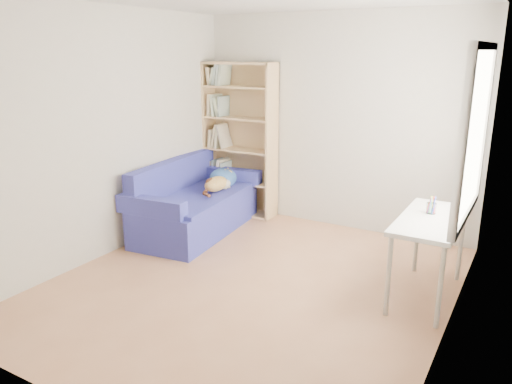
# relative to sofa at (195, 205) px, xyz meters

# --- Properties ---
(ground) EXTENTS (4.00, 4.00, 0.00)m
(ground) POSITION_rel_sofa_xyz_m (1.35, -0.94, -0.33)
(ground) COLOR #A9714C
(ground) RESTS_ON ground
(room_shell) EXTENTS (3.54, 4.04, 2.62)m
(room_shell) POSITION_rel_sofa_xyz_m (1.45, -0.91, 1.31)
(room_shell) COLOR silver
(room_shell) RESTS_ON ground
(sofa) EXTENTS (1.01, 1.83, 0.86)m
(sofa) POSITION_rel_sofa_xyz_m (0.00, 0.00, 0.00)
(sofa) COLOR navy
(sofa) RESTS_ON ground
(bookshelf) EXTENTS (1.00, 0.31, 2.01)m
(bookshelf) POSITION_rel_sofa_xyz_m (0.10, 0.88, 0.59)
(bookshelf) COLOR tan
(bookshelf) RESTS_ON ground
(desk) EXTENTS (0.51, 1.11, 0.75)m
(desk) POSITION_rel_sofa_xyz_m (2.83, -0.36, 0.34)
(desk) COLOR white
(desk) RESTS_ON ground
(pen_cup) EXTENTS (0.08, 0.08, 0.16)m
(pen_cup) POSITION_rel_sofa_xyz_m (2.80, -0.24, 0.48)
(pen_cup) COLOR white
(pen_cup) RESTS_ON desk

